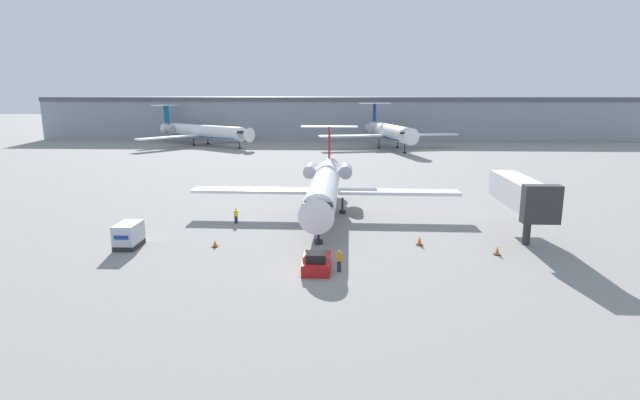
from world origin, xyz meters
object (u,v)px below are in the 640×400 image
traffic_cone_mid (497,251)px  airplane_parked_far_left (203,132)px  worker_near_tug (339,260)px  airplane_parked_far_right (390,132)px  traffic_cone_left (215,244)px  airplane_main (325,186)px  jet_bridge (521,193)px  luggage_cart (129,235)px  worker_by_wing (236,215)px  traffic_cone_right (420,241)px  pushback_tug (317,263)px

traffic_cone_mid → airplane_parked_far_left: (-52.19, 92.68, 3.35)m
worker_near_tug → traffic_cone_mid: 14.77m
airplane_parked_far_right → traffic_cone_left: bearing=-105.4°
airplane_main → traffic_cone_left: size_ratio=50.04×
traffic_cone_mid → airplane_parked_far_left: bearing=119.4°
airplane_parked_far_right → traffic_cone_mid: bearing=-88.7°
jet_bridge → luggage_cart: bearing=-172.4°
airplane_parked_far_left → jet_bridge: (55.81, -87.13, 0.75)m
worker_by_wing → traffic_cone_left: (-0.15, -8.57, -0.59)m
luggage_cart → airplane_parked_far_left: size_ratio=0.09×
traffic_cone_right → airplane_parked_far_left: (-45.77, 90.12, 3.30)m
pushback_tug → luggage_cart: bearing=163.5°
worker_near_tug → airplane_main: bearing=95.7°
worker_near_tug → traffic_cone_right: worker_near_tug is taller
luggage_cart → jet_bridge: size_ratio=0.26×
airplane_parked_far_right → jet_bridge: (5.54, -81.26, 0.19)m
worker_near_tug → jet_bridge: jet_bridge is taller
airplane_parked_far_left → worker_by_wing: bearing=-72.1°
airplane_parked_far_left → airplane_parked_far_right: airplane_parked_far_right is taller
airplane_main → worker_by_wing: bearing=-155.6°
pushback_tug → traffic_cone_right: size_ratio=4.97×
luggage_cart → traffic_cone_left: bearing=3.7°
airplane_parked_far_left → worker_near_tug: bearing=-68.6°
airplane_parked_far_right → worker_by_wing: bearing=-106.9°
airplane_main → worker_by_wing: 10.82m
pushback_tug → worker_by_wing: 17.26m
airplane_main → jet_bridge: 21.22m
worker_near_tug → airplane_parked_far_right: (11.99, 91.73, 3.28)m
worker_near_tug → traffic_cone_right: size_ratio=2.24×
luggage_cart → traffic_cone_left: size_ratio=5.03×
airplane_main → pushback_tug: airplane_main is taller
luggage_cart → worker_near_tug: (19.49, -5.56, -0.16)m
worker_near_tug → traffic_cone_left: bearing=152.4°
traffic_cone_left → jet_bridge: 29.74m
airplane_parked_far_right → worker_near_tug: bearing=-97.4°
worker_near_tug → traffic_cone_mid: (13.91, 4.93, -0.63)m
jet_bridge → pushback_tug: bearing=-152.3°
worker_near_tug → airplane_parked_far_right: airplane_parked_far_right is taller
pushback_tug → luggage_cart: 18.45m
luggage_cart → worker_by_wing: luggage_cart is taller
traffic_cone_left → traffic_cone_mid: (25.50, -1.14, 0.06)m
traffic_cone_left → airplane_parked_far_left: (-26.69, 91.55, 3.41)m
airplane_parked_far_right → jet_bridge: 81.45m
worker_by_wing → traffic_cone_left: worker_by_wing is taller
traffic_cone_mid → traffic_cone_right: bearing=158.2°
airplane_main → airplane_parked_far_left: bearing=114.8°
traffic_cone_mid → airplane_parked_far_right: (-1.92, 86.81, 3.91)m
airplane_main → worker_by_wing: size_ratio=18.41×
worker_near_tug → jet_bridge: 20.71m
traffic_cone_left → jet_bridge: (29.12, 4.41, 4.16)m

